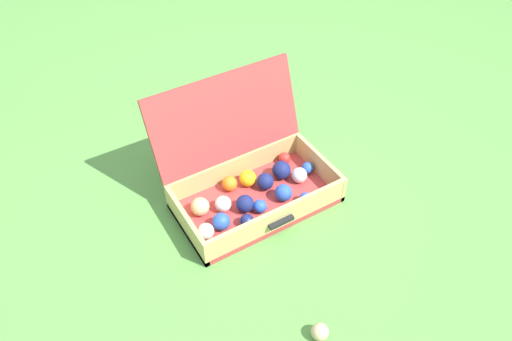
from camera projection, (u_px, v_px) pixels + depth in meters
The scene contains 3 objects.
ground_plane at pixel (257, 203), 2.09m from camera, with size 16.00×16.00×0.00m, color #569342.
open_suitcase at pixel (248, 178), 2.05m from camera, with size 0.67×0.52×0.47m.
stray_ball_on_grass at pixel (320, 332), 1.63m from camera, with size 0.06×0.06×0.06m, color #D1B784.
Camera 1 is at (-0.73, -1.20, 1.55)m, focal length 34.30 mm.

